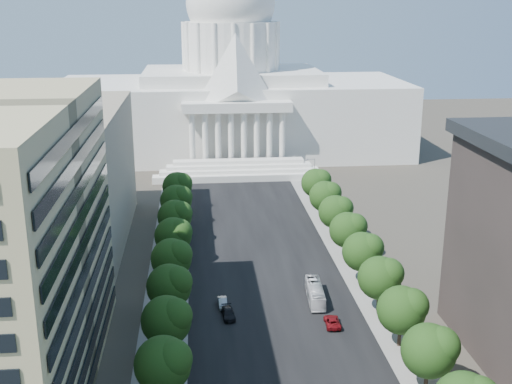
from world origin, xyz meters
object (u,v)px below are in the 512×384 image
object	(u,v)px
car_red	(332,322)
car_dark_b	(228,314)
city_bus	(315,293)
car_silver	(223,303)

from	to	relation	value
car_red	car_dark_b	distance (m)	17.65
car_dark_b	city_bus	world-z (taller)	city_bus
car_silver	car_red	world-z (taller)	car_red
car_red	city_bus	world-z (taller)	city_bus
car_red	car_dark_b	world-z (taller)	car_dark_b
car_silver	city_bus	xyz separation A→B (m)	(16.71, 0.76, 0.81)
car_red	car_dark_b	bearing A→B (deg)	-12.18
car_dark_b	car_red	bearing A→B (deg)	-19.47
car_silver	car_red	distance (m)	19.87
car_red	city_bus	size ratio (longest dim) A/B	0.47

